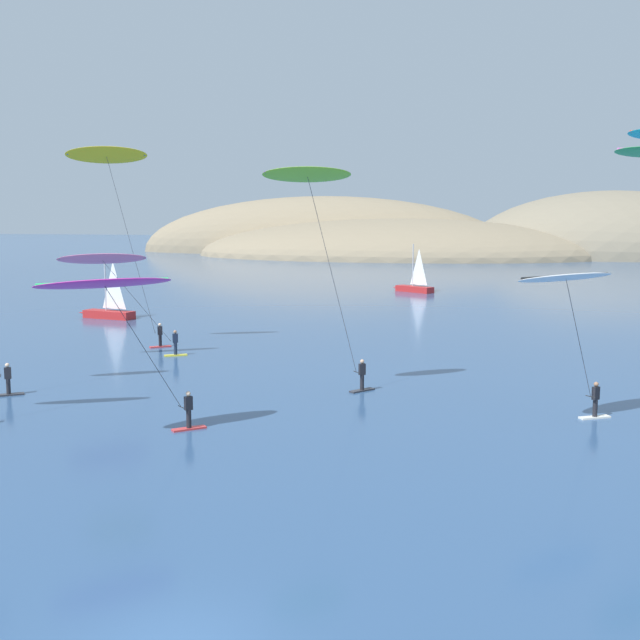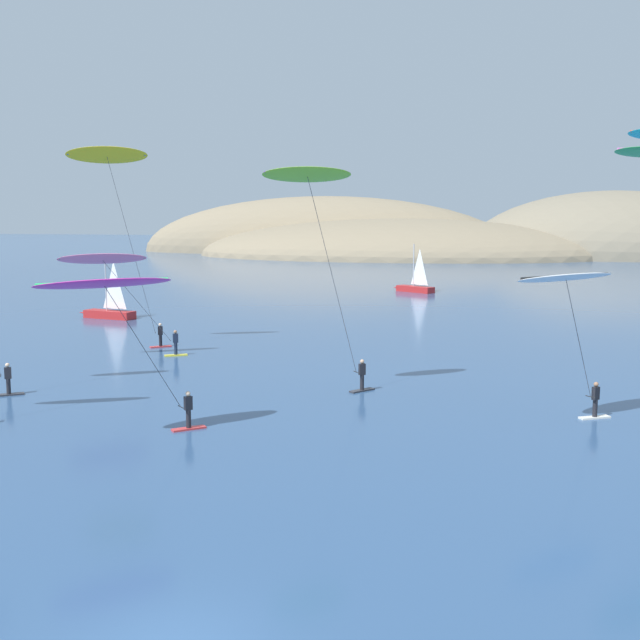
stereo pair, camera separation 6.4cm
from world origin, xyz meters
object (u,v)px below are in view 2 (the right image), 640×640
(sailboat_far, at_px, (413,286))
(sailboat_near, at_px, (107,311))
(kitesurfer_lime, at_px, (312,192))
(kitesurfer_magenta, at_px, (110,293))
(kitesurfer_white, at_px, (568,287))
(kitesurfer_yellow, at_px, (111,168))
(kitesurfer_pink, at_px, (109,267))

(sailboat_far, bearing_deg, sailboat_near, -131.45)
(kitesurfer_lime, relative_size, kitesurfer_magenta, 1.70)
(kitesurfer_lime, bearing_deg, sailboat_near, 131.80)
(kitesurfer_magenta, bearing_deg, kitesurfer_white, 17.78)
(kitesurfer_lime, distance_m, kitesurfer_magenta, 12.29)
(sailboat_far, xyz_separation_m, kitesurfer_magenta, (-8.03, -65.11, 5.55))
(sailboat_near, relative_size, kitesurfer_lime, 0.51)
(sailboat_near, relative_size, kitesurfer_white, 0.86)
(kitesurfer_white, height_order, kitesurfer_lime, kitesurfer_lime)
(kitesurfer_yellow, height_order, kitesurfer_lime, kitesurfer_yellow)
(sailboat_near, bearing_deg, kitesurfer_lime, -48.20)
(kitesurfer_yellow, bearing_deg, sailboat_far, 67.99)
(sailboat_far, bearing_deg, kitesurfer_yellow, -112.01)
(kitesurfer_white, height_order, kitesurfer_magenta, kitesurfer_white)
(sailboat_near, xyz_separation_m, sailboat_far, (25.45, 28.82, 0.00))
(sailboat_far, height_order, kitesurfer_lime, kitesurfer_lime)
(kitesurfer_lime, bearing_deg, kitesurfer_magenta, -124.46)
(kitesurfer_white, distance_m, kitesurfer_lime, 13.29)
(kitesurfer_lime, xyz_separation_m, kitesurfer_pink, (-14.69, 7.91, -4.48))
(sailboat_near, distance_m, kitesurfer_white, 47.43)
(kitesurfer_white, xyz_separation_m, kitesurfer_yellow, (-28.29, 15.35, 6.20))
(kitesurfer_white, bearing_deg, sailboat_far, 100.15)
(sailboat_near, bearing_deg, kitesurfer_yellow, -62.60)
(kitesurfer_lime, bearing_deg, kitesurfer_yellow, 143.87)
(kitesurfer_white, bearing_deg, sailboat_near, 139.93)
(kitesurfer_white, relative_size, kitesurfer_magenta, 1.00)
(kitesurfer_yellow, bearing_deg, kitesurfer_white, -28.49)
(sailboat_far, height_order, kitesurfer_white, kitesurfer_white)
(sailboat_far, distance_m, kitesurfer_pink, 50.65)
(sailboat_far, relative_size, kitesurfer_lime, 0.49)
(sailboat_near, distance_m, kitesurfer_lime, 37.25)
(sailboat_far, xyz_separation_m, kitesurfer_lime, (-1.51, -55.61, 9.81))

